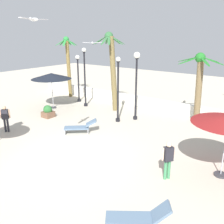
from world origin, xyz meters
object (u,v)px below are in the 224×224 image
object	(u,v)px
patio_umbrella_2	(51,76)
seagull_2	(34,19)
planter	(48,112)
lamp_post_1	(85,74)
guest_1	(168,157)
palm_tree_1	(112,63)
lamp_post_2	(118,88)
lounge_chair_0	(81,127)
lounge_chair_1	(138,217)
palm_tree_0	(199,80)
palm_tree_2	(68,61)
guest_0	(5,116)
lamp_post_0	(78,75)
lamp_post_3	(136,77)
seagull_0	(92,43)

from	to	relation	value
patio_umbrella_2	seagull_2	size ratio (longest dim) A/B	2.16
planter	lamp_post_1	bearing A→B (deg)	87.47
guest_1	palm_tree_1	bearing A→B (deg)	139.87
lamp_post_2	lounge_chair_0	size ratio (longest dim) A/B	2.38
lounge_chair_1	guest_1	xyz separation A→B (m)	(-0.48, 2.98, 0.57)
palm_tree_0	lamp_post_1	world-z (taller)	lamp_post_1
lamp_post_2	lounge_chair_1	distance (m)	9.70
palm_tree_0	palm_tree_2	xyz separation A→B (m)	(-11.67, 0.10, 0.43)
planter	lounge_chair_1	bearing A→B (deg)	-26.50
lounge_chair_1	guest_0	bearing A→B (deg)	169.10
lamp_post_0	lamp_post_1	xyz separation A→B (m)	(1.40, -0.71, 0.25)
lounge_chair_0	guest_0	bearing A→B (deg)	-146.26
lounge_chair_1	lamp_post_0	bearing A→B (deg)	140.74
guest_0	seagull_2	bearing A→B (deg)	-15.09
palm_tree_2	guest_1	distance (m)	15.17
patio_umbrella_2	lamp_post_1	bearing A→B (deg)	49.93
patio_umbrella_2	lamp_post_3	size ratio (longest dim) A/B	0.68
lamp_post_3	guest_1	distance (m)	7.53
lamp_post_1	lounge_chair_0	xyz separation A→B (m)	(3.69, -4.41, -2.13)
lounge_chair_0	seagull_2	world-z (taller)	seagull_2
palm_tree_1	planter	size ratio (longest dim) A/B	6.65
palm_tree_2	planter	distance (m)	6.67
guest_0	planter	size ratio (longest dim) A/B	1.85
lamp_post_0	lounge_chair_0	size ratio (longest dim) A/B	2.20
patio_umbrella_2	lounge_chair_1	bearing A→B (deg)	-30.16
patio_umbrella_2	guest_0	bearing A→B (deg)	-71.17
guest_1	planter	bearing A→B (deg)	167.51
palm_tree_0	lounge_chair_0	xyz separation A→B (m)	(-4.61, -5.81, -2.39)
lamp_post_0	patio_umbrella_2	bearing A→B (deg)	-94.57
patio_umbrella_2	palm_tree_2	size ratio (longest dim) A/B	0.57
palm_tree_1	guest_0	bearing A→B (deg)	-106.53
palm_tree_2	lounge_chair_0	bearing A→B (deg)	-39.94
seagull_2	planter	distance (m)	9.22
patio_umbrella_2	seagull_0	bearing A→B (deg)	25.50
palm_tree_0	lamp_post_0	distance (m)	9.75
lounge_chair_0	seagull_2	bearing A→B (deg)	-65.38
lamp_post_1	seagull_0	world-z (taller)	seagull_0
palm_tree_0	lamp_post_1	xyz separation A→B (m)	(-8.30, -1.40, -0.26)
palm_tree_2	patio_umbrella_2	bearing A→B (deg)	-62.81
palm_tree_2	seagull_0	bearing A→B (deg)	-23.36
lamp_post_1	guest_1	world-z (taller)	lamp_post_1
guest_1	planter	size ratio (longest dim) A/B	1.87
lamp_post_1	lounge_chair_0	distance (m)	6.13
seagull_2	palm_tree_0	bearing A→B (deg)	73.69
lounge_chair_0	lamp_post_0	bearing A→B (deg)	134.87
seagull_0	seagull_2	world-z (taller)	seagull_2
lamp_post_3	lounge_chair_1	xyz separation A→B (m)	(5.35, -8.41, -2.47)
guest_1	seagull_0	bearing A→B (deg)	147.88
guest_1	seagull_0	distance (m)	10.70
palm_tree_2	guest_1	size ratio (longest dim) A/B	3.32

